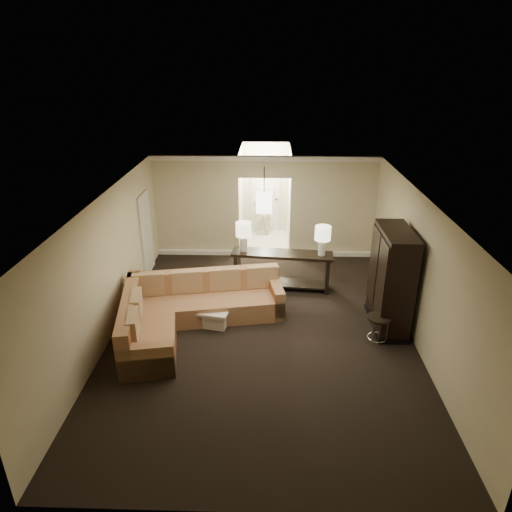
{
  "coord_description": "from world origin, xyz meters",
  "views": [
    {
      "loc": [
        0.12,
        -7.86,
        5.17
      ],
      "look_at": [
        -0.15,
        1.2,
        1.18
      ],
      "focal_mm": 32.0,
      "sensor_mm": 36.0,
      "label": 1
    }
  ],
  "objects_px": {
    "coffee_table": "(211,311)",
    "armoire": "(391,282)",
    "person": "(262,208)",
    "sectional_sofa": "(188,310)",
    "console_table": "(282,267)",
    "drink_table": "(378,324)"
  },
  "relations": [
    {
      "from": "coffee_table",
      "to": "person",
      "type": "bearing_deg",
      "value": 78.99
    },
    {
      "from": "console_table",
      "to": "coffee_table",
      "type": "bearing_deg",
      "value": -129.41
    },
    {
      "from": "console_table",
      "to": "sectional_sofa",
      "type": "bearing_deg",
      "value": -131.07
    },
    {
      "from": "drink_table",
      "to": "armoire",
      "type": "bearing_deg",
      "value": 63.41
    },
    {
      "from": "console_table",
      "to": "person",
      "type": "height_order",
      "value": "person"
    },
    {
      "from": "sectional_sofa",
      "to": "armoire",
      "type": "distance_m",
      "value": 4.15
    },
    {
      "from": "armoire",
      "to": "sectional_sofa",
      "type": "bearing_deg",
      "value": -177.1
    },
    {
      "from": "sectional_sofa",
      "to": "console_table",
      "type": "relative_size",
      "value": 1.4
    },
    {
      "from": "console_table",
      "to": "drink_table",
      "type": "relative_size",
      "value": 4.25
    },
    {
      "from": "armoire",
      "to": "person",
      "type": "height_order",
      "value": "armoire"
    },
    {
      "from": "coffee_table",
      "to": "drink_table",
      "type": "height_order",
      "value": "drink_table"
    },
    {
      "from": "coffee_table",
      "to": "armoire",
      "type": "xyz_separation_m",
      "value": [
        3.68,
        -0.1,
        0.82
      ]
    },
    {
      "from": "coffee_table",
      "to": "armoire",
      "type": "relative_size",
      "value": 0.51
    },
    {
      "from": "sectional_sofa",
      "to": "armoire",
      "type": "xyz_separation_m",
      "value": [
        4.1,
        0.21,
        0.62
      ]
    },
    {
      "from": "console_table",
      "to": "drink_table",
      "type": "xyz_separation_m",
      "value": [
        1.82,
        -2.25,
        -0.14
      ]
    },
    {
      "from": "coffee_table",
      "to": "armoire",
      "type": "height_order",
      "value": "armoire"
    },
    {
      "from": "sectional_sofa",
      "to": "drink_table",
      "type": "bearing_deg",
      "value": -17.04
    },
    {
      "from": "sectional_sofa",
      "to": "console_table",
      "type": "distance_m",
      "value": 2.67
    },
    {
      "from": "armoire",
      "to": "drink_table",
      "type": "height_order",
      "value": "armoire"
    },
    {
      "from": "coffee_table",
      "to": "console_table",
      "type": "xyz_separation_m",
      "value": [
        1.53,
        1.51,
        0.36
      ]
    },
    {
      "from": "coffee_table",
      "to": "armoire",
      "type": "distance_m",
      "value": 3.77
    },
    {
      "from": "sectional_sofa",
      "to": "drink_table",
      "type": "height_order",
      "value": "sectional_sofa"
    }
  ]
}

